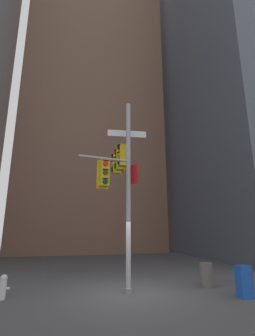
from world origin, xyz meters
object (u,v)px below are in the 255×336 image
object	(u,v)px
newspaper_box	(244,281)
trash_bin	(206,275)
signal_pole_assembly	(120,171)
fire_hydrant	(3,286)

from	to	relation	value
newspaper_box	trash_bin	distance (m)	1.80
signal_pole_assembly	newspaper_box	size ratio (longest dim) A/B	7.30
newspaper_box	trash_bin	xyz separation A→B (m)	(-0.38, 1.76, -0.06)
fire_hydrant	trash_bin	size ratio (longest dim) A/B	0.85
fire_hydrant	signal_pole_assembly	bearing A→B (deg)	10.36
fire_hydrant	trash_bin	world-z (taller)	trash_bin
signal_pole_assembly	trash_bin	distance (m)	5.53
trash_bin	signal_pole_assembly	bearing A→B (deg)	169.84
signal_pole_assembly	fire_hydrant	bearing A→B (deg)	-169.64
newspaper_box	trash_bin	bearing A→B (deg)	102.33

